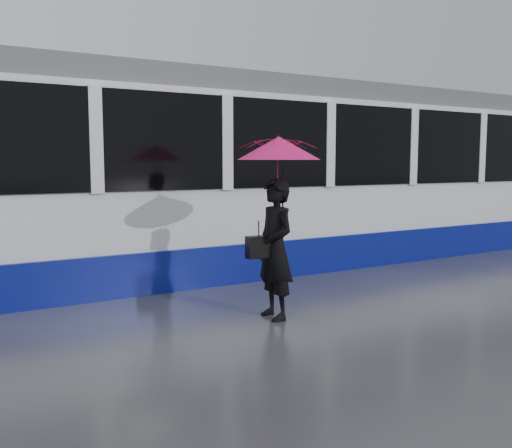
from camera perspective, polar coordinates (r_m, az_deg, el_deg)
ground at (r=7.27m, az=-7.45°, el=-9.03°), size 90.00×90.00×0.00m
rails at (r=9.55m, az=-13.60°, el=-5.42°), size 34.00×1.51×0.02m
tram at (r=9.32m, az=-14.72°, el=4.36°), size 26.00×2.56×3.35m
woman at (r=6.92m, az=1.91°, el=-2.52°), size 0.44×0.64×1.71m
umbrella at (r=6.86m, az=2.29°, el=5.96°), size 1.05×1.05×1.16m
handbag at (r=6.81m, az=0.27°, el=-2.30°), size 0.31×0.15×0.44m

